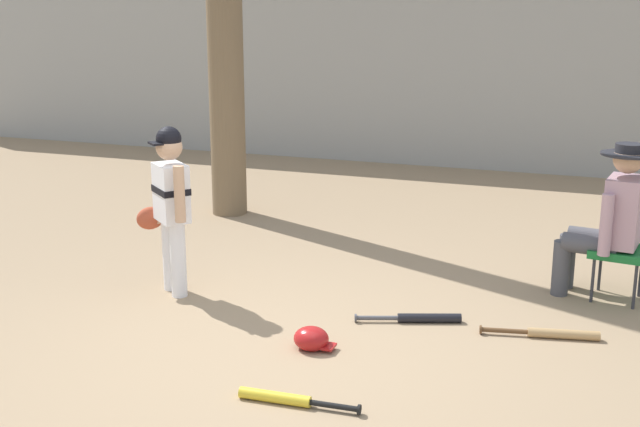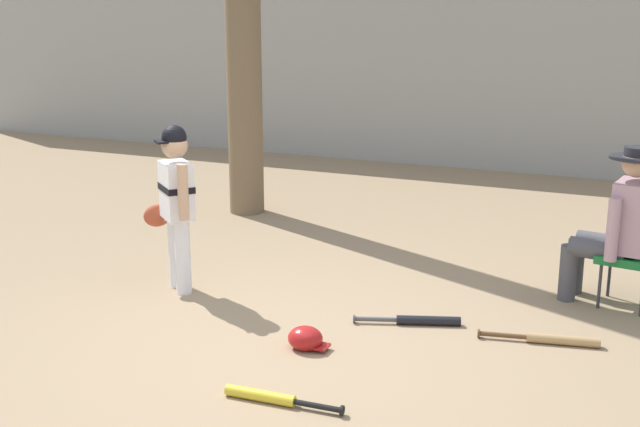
{
  "view_description": "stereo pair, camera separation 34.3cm",
  "coord_description": "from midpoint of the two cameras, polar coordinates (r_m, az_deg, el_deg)",
  "views": [
    {
      "loc": [
        1.93,
        -4.41,
        2.19
      ],
      "look_at": [
        0.01,
        0.8,
        0.75
      ],
      "focal_mm": 45.65,
      "sensor_mm": 36.0,
      "label": 1
    },
    {
      "loc": [
        2.25,
        -4.28,
        2.19
      ],
      "look_at": [
        0.01,
        0.8,
        0.75
      ],
      "focal_mm": 45.65,
      "sensor_mm": 36.0,
      "label": 2
    }
  ],
  "objects": [
    {
      "name": "batting_helmet_red",
      "position": [
        5.36,
        -2.45,
        -8.79
      ],
      "size": [
        0.28,
        0.21,
        0.16
      ],
      "color": "#A81919",
      "rests_on": "ground"
    },
    {
      "name": "bat_yellow_trainer",
      "position": [
        4.7,
        -4.65,
        -12.83
      ],
      "size": [
        0.71,
        0.1,
        0.07
      ],
      "color": "yellow",
      "rests_on": "ground"
    },
    {
      "name": "seated_spectator",
      "position": [
        6.4,
        18.16,
        -0.22
      ],
      "size": [
        0.68,
        0.54,
        1.2
      ],
      "color": "#47474C",
      "rests_on": "ground"
    },
    {
      "name": "bat_wood_tan",
      "position": [
        5.7,
        14.42,
        -8.18
      ],
      "size": [
        0.79,
        0.22,
        0.07
      ],
      "color": "tan",
      "rests_on": "ground"
    },
    {
      "name": "ground_plane",
      "position": [
        5.3,
        -5.03,
        -9.95
      ],
      "size": [
        60.0,
        60.0,
        0.0
      ],
      "primitive_type": "plane",
      "color": "#937A5B"
    },
    {
      "name": "folding_stool",
      "position": [
        6.46,
        18.83,
        -2.69
      ],
      "size": [
        0.45,
        0.45,
        0.41
      ],
      "color": "#196B2D",
      "rests_on": "ground"
    },
    {
      "name": "bat_black_composite",
      "position": [
        5.81,
        5.4,
        -7.33
      ],
      "size": [
        0.73,
        0.31,
        0.07
      ],
      "color": "black",
      "rests_on": "ground"
    },
    {
      "name": "young_ballplayer",
      "position": [
        6.3,
        -12.03,
        0.95
      ],
      "size": [
        0.58,
        0.42,
        1.31
      ],
      "color": "white",
      "rests_on": "ground"
    },
    {
      "name": "concrete_back_wall",
      "position": [
        11.22,
        9.63,
        10.66
      ],
      "size": [
        18.0,
        0.36,
        2.93
      ],
      "primitive_type": "cube",
      "color": "#9E9E99",
      "rests_on": "ground"
    }
  ]
}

